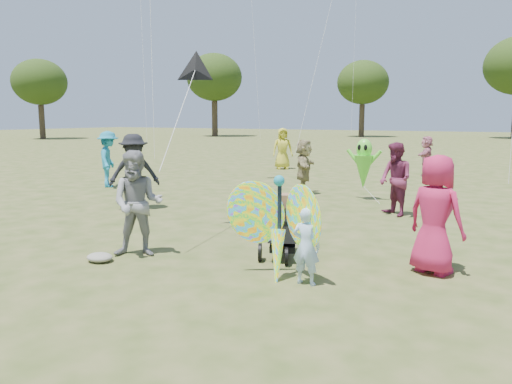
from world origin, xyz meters
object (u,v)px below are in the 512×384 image
crowd_d (304,167)px  alien_kite (364,166)px  crowd_j (426,156)px  butterfly_kite (278,228)px  crowd_b (134,172)px  adult_man (138,204)px  crowd_g (283,149)px  child_girl (306,246)px  crowd_i (109,159)px  crowd_a (435,215)px  jogging_stroller (284,222)px  crowd_e (396,179)px

crowd_d → alien_kite: size_ratio=0.96×
crowd_j → butterfly_kite: bearing=-0.1°
crowd_b → alien_kite: (4.66, 4.25, 0.01)m
crowd_d → butterfly_kite: size_ratio=0.97×
adult_man → crowd_g: bearing=77.1°
child_girl → crowd_j: bearing=-86.1°
child_girl → adult_man: bearing=0.2°
crowd_i → crowd_a: bearing=-149.4°
crowd_g → alien_kite: (5.72, -6.52, 0.04)m
crowd_d → crowd_i: crowd_i is taller
crowd_b → jogging_stroller: 5.68m
crowd_g → jogging_stroller: 14.37m
crowd_b → crowd_i: bearing=99.7°
crowd_i → alien_kite: bearing=-116.8°
crowd_i → crowd_j: 12.28m
child_girl → crowd_d: (-3.31, 7.50, 0.29)m
butterfly_kite → alien_kite: bearing=97.7°
adult_man → crowd_d: 7.52m
crowd_e → child_girl: bearing=-47.4°
crowd_e → crowd_i: size_ratio=0.94×
crowd_a → alien_kite: 6.73m
crowd_a → crowd_g: crowd_g is taller
crowd_i → alien_kite: size_ratio=1.08×
crowd_e → alien_kite: crowd_e is taller
crowd_b → butterfly_kite: bearing=-72.9°
crowd_e → crowd_g: 10.98m
butterfly_kite → alien_kite: alien_kite is taller
crowd_d → crowd_i: bearing=86.5°
child_girl → crowd_j: 14.63m
crowd_e → crowd_i: bearing=-140.4°
crowd_j → butterfly_kite: (0.58, -14.54, -0.03)m
crowd_b → butterfly_kite: crowd_b is taller
adult_man → jogging_stroller: bearing=-2.6°
adult_man → child_girl: bearing=-28.9°
crowd_e → jogging_stroller: bearing=-58.0°
crowd_g → crowd_j: size_ratio=1.17×
crowd_b → crowd_g: (-1.07, 10.77, -0.04)m
jogging_stroller → alien_kite: alien_kite is taller
adult_man → crowd_e: adult_man is taller
crowd_g → alien_kite: crowd_g is taller
crowd_e → crowd_j: 9.04m
crowd_d → adult_man: bearing=164.4°
child_girl → crowd_i: bearing=-31.5°
crowd_b → child_girl: bearing=-71.4°
adult_man → jogging_stroller: 2.48m
crowd_a → crowd_i: 12.06m
adult_man → crowd_e: size_ratio=1.02×
crowd_d → crowd_e: 3.72m
crowd_b → jogging_stroller: (5.25, -2.13, -0.35)m
child_girl → crowd_a: (1.48, 1.41, 0.35)m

